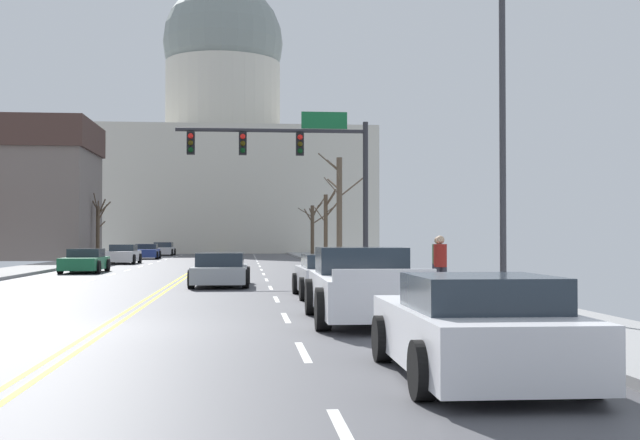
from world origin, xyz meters
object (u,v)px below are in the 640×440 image
Objects in this scene: pickup_truck_near_02 at (364,288)px; sedan_oncoming_03 at (163,249)px; pedestrian_00 at (438,261)px; bicycle_parked at (474,295)px; sedan_near_01 at (332,276)px; sedan_oncoming_00 at (85,261)px; sedan_oncoming_02 at (146,252)px; pedestrian_01 at (440,264)px; sedan_near_03 at (475,329)px; street_lamp_right at (491,90)px; sedan_near_00 at (221,270)px; signal_gantry at (298,157)px; sedan_oncoming_01 at (123,255)px.

sedan_oncoming_03 is (-10.23, 62.17, -0.11)m from pickup_truck_near_02.
pedestrian_00 reaches higher than pickup_truck_near_02.
pickup_truck_near_02 is at bearing -169.97° from bicycle_parked.
sedan_oncoming_00 is (-10.31, 17.33, -0.05)m from sedan_near_01.
pickup_truck_near_02 is 1.12× the size of sedan_oncoming_02.
pedestrian_01 is at bearing 57.81° from pickup_truck_near_02.
sedan_oncoming_02 is at bearing 100.69° from sedan_near_03.
sedan_near_01 is 56.30m from sedan_oncoming_03.
sedan_near_00 is at bearing 117.64° from street_lamp_right.
sedan_near_03 is 0.93× the size of sedan_oncoming_02.
sedan_near_03 is (0.65, -23.61, -4.43)m from signal_gantry.
pickup_truck_near_02 is 1.20× the size of sedan_near_03.
pedestrian_00 is at bearing -66.14° from sedan_oncoming_01.
pickup_truck_near_02 is at bearing -115.00° from pedestrian_00.
pedestrian_01 reaches higher than sedan_near_03.
sedan_oncoming_02 is 44.82m from pedestrian_00.
signal_gantry is at bearing 55.43° from sedan_near_00.
sedan_oncoming_00 reaches higher than bicycle_parked.
signal_gantry is 0.97× the size of street_lamp_right.
sedan_oncoming_01 is (-10.08, 20.78, -4.44)m from signal_gantry.
sedan_oncoming_00 is (-13.12, 23.55, -4.37)m from street_lamp_right.
street_lamp_right is 5.07× the size of pedestrian_00.
sedan_oncoming_03 is at bearing 89.65° from sedan_oncoming_01.
sedan_near_00 is (-3.01, -4.37, -4.46)m from signal_gantry.
street_lamp_right is 1.86× the size of sedan_near_03.
sedan_near_00 is at bearing 100.76° from sedan_near_03.
sedan_near_01 is at bearing -179.45° from pedestrian_00.
sedan_oncoming_01 is (-10.38, 37.53, -0.10)m from pickup_truck_near_02.
sedan_oncoming_01 is at bearing -90.34° from sedan_oncoming_02.
sedan_oncoming_01 is at bearing 109.05° from bicycle_parked.
pickup_truck_near_02 is at bearing -122.19° from pedestrian_01.
sedan_near_01 is at bearing 110.38° from bicycle_parked.
sedan_near_03 is (0.35, -6.85, -0.09)m from pickup_truck_near_02.
sedan_near_03 is at bearing -79.24° from sedan_near_00.
pedestrian_01 is at bearing -74.15° from sedan_oncoming_02.
street_lamp_right reaches higher than sedan_near_03.
pickup_truck_near_02 reaches higher than sedan_near_01.
pedestrian_00 is at bearing 65.00° from pickup_truck_near_02.
sedan_oncoming_01 is 2.63× the size of pedestrian_01.
sedan_near_03 is at bearing -88.43° from signal_gantry.
sedan_near_01 is 13.67m from sedan_near_03.
signal_gantry is 17.16m from bicycle_parked.
sedan_oncoming_03 is at bearing 101.59° from bicycle_parked.
street_lamp_right reaches higher than pedestrian_00.
sedan_oncoming_01 is at bearing 105.71° from sedan_near_00.
signal_gantry is 1.51× the size of pickup_truck_near_02.
pedestrian_00 is 0.91× the size of bicycle_parked.
pedestrian_00 reaches higher than bicycle_parked.
sedan_near_03 is at bearing -71.12° from sedan_oncoming_00.
pedestrian_01 is 3.74m from bicycle_parked.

